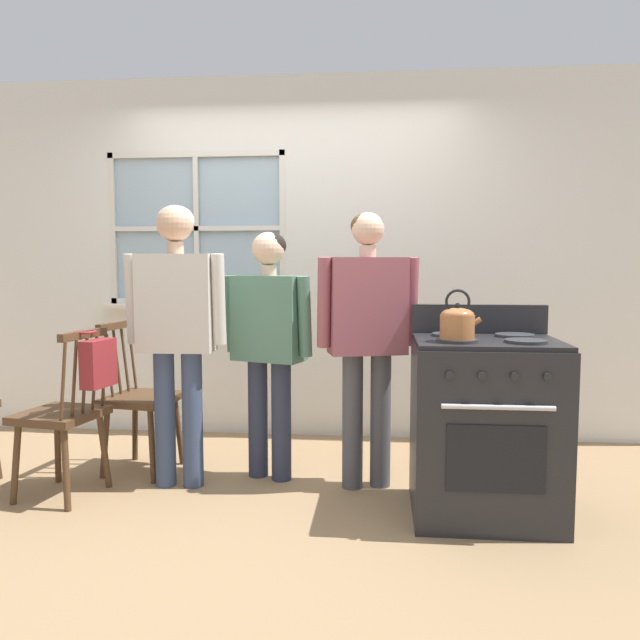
# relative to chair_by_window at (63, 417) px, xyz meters

# --- Properties ---
(ground_plane) EXTENTS (16.00, 16.00, 0.00)m
(ground_plane) POSITION_rel_chair_by_window_xyz_m (1.13, 0.02, -0.46)
(ground_plane) COLOR #937551
(wall_back) EXTENTS (6.40, 0.16, 2.70)m
(wall_back) POSITION_rel_chair_by_window_xyz_m (1.18, 1.42, 0.88)
(wall_back) COLOR silver
(wall_back) RESTS_ON ground_plane
(chair_by_window) EXTENTS (0.47, 0.48, 0.95)m
(chair_by_window) POSITION_rel_chair_by_window_xyz_m (0.00, 0.00, 0.00)
(chair_by_window) COLOR #4C331E
(chair_by_window) RESTS_ON ground_plane
(chair_near_wall) EXTENTS (0.46, 0.48, 0.95)m
(chair_near_wall) POSITION_rel_chair_by_window_xyz_m (0.26, 0.46, 0.00)
(chair_near_wall) COLOR #4C331E
(chair_near_wall) RESTS_ON ground_plane
(person_elderly_left) EXTENTS (0.58, 0.23, 1.64)m
(person_elderly_left) POSITION_rel_chair_by_window_xyz_m (0.59, 0.22, 0.55)
(person_elderly_left) COLOR #384766
(person_elderly_left) RESTS_ON ground_plane
(person_teen_center) EXTENTS (0.58, 0.34, 1.50)m
(person_teen_center) POSITION_rel_chair_by_window_xyz_m (1.10, 0.41, 0.45)
(person_teen_center) COLOR #2D3347
(person_teen_center) RESTS_ON ground_plane
(person_adult_right) EXTENTS (0.60, 0.32, 1.60)m
(person_adult_right) POSITION_rel_chair_by_window_xyz_m (1.69, 0.32, 0.51)
(person_adult_right) COLOR #4C4C51
(person_adult_right) RESTS_ON ground_plane
(stove) EXTENTS (0.74, 0.68, 1.08)m
(stove) POSITION_rel_chair_by_window_xyz_m (2.31, -0.03, 0.02)
(stove) COLOR #232326
(stove) RESTS_ON ground_plane
(kettle) EXTENTS (0.21, 0.17, 0.25)m
(kettle) POSITION_rel_chair_by_window_xyz_m (2.14, -0.16, 0.57)
(kettle) COLOR #A86638
(kettle) RESTS_ON stove
(potted_plant) EXTENTS (0.13, 0.11, 0.32)m
(potted_plant) POSITION_rel_chair_by_window_xyz_m (0.30, 1.33, 0.66)
(potted_plant) COLOR #42474C
(potted_plant) RESTS_ON wall_back
(handbag) EXTENTS (0.21, 0.23, 0.31)m
(handbag) POSITION_rel_chair_by_window_xyz_m (0.23, -0.04, 0.32)
(handbag) COLOR maroon
(handbag) RESTS_ON chair_by_window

